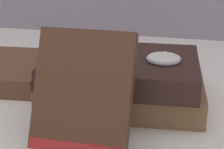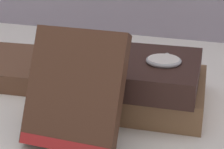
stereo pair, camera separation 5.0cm
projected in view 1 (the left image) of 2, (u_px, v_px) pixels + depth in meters
ground_plane at (108, 100)px, 0.54m from camera, size 3.00×3.00×0.00m
book_flat_bottom at (120, 88)px, 0.53m from camera, size 0.23×0.17×0.04m
book_flat_top at (118, 68)px, 0.51m from camera, size 0.21×0.16×0.03m
book_leaning_front at (82, 96)px, 0.41m from camera, size 0.11×0.08×0.13m
pocket_watch at (164, 59)px, 0.49m from camera, size 0.05×0.05×0.01m
reading_glasses at (101, 60)px, 0.69m from camera, size 0.12×0.08×0.00m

